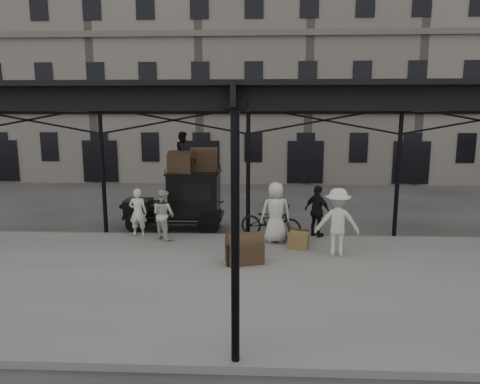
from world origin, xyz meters
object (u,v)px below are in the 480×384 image
object	(u,v)px
porter_left	(138,212)
porter_official	(317,211)
taxi	(186,198)
steamer_trunk_roof_near	(182,163)
bicycle	(271,221)
steamer_trunk_platform	(245,250)

from	to	relation	value
porter_left	porter_official	world-z (taller)	porter_official
taxi	porter_official	size ratio (longest dim) A/B	2.08
porter_official	steamer_trunk_roof_near	xyz separation A→B (m)	(-4.76, 1.00, 1.49)
porter_left	steamer_trunk_roof_near	size ratio (longest dim) A/B	1.81
taxi	porter_left	world-z (taller)	taxi
porter_official	bicycle	xyz separation A→B (m)	(-1.57, -0.14, -0.33)
porter_official	bicycle	distance (m)	1.61
taxi	porter_left	size ratio (longest dim) A/B	2.21
taxi	porter_left	bearing A→B (deg)	-133.06
porter_left	steamer_trunk_platform	size ratio (longest dim) A/B	1.68
taxi	steamer_trunk_platform	size ratio (longest dim) A/B	3.71
taxi	steamer_trunk_platform	world-z (taller)	taxi
porter_left	steamer_trunk_roof_near	bearing A→B (deg)	-136.32
bicycle	steamer_trunk_roof_near	bearing A→B (deg)	87.49
taxi	bicycle	world-z (taller)	taxi
porter_official	steamer_trunk_platform	size ratio (longest dim) A/B	1.79
steamer_trunk_roof_near	steamer_trunk_platform	bearing A→B (deg)	-42.93
porter_official	steamer_trunk_roof_near	size ratio (longest dim) A/B	1.93
taxi	bicycle	distance (m)	3.44
steamer_trunk_platform	porter_left	bearing A→B (deg)	128.54
porter_official	bicycle	world-z (taller)	porter_official
porter_left	steamer_trunk_roof_near	world-z (taller)	steamer_trunk_roof_near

